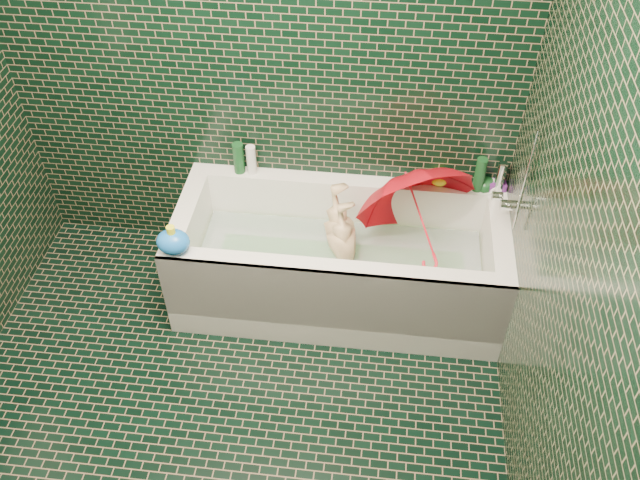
# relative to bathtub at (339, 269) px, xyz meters

# --- Properties ---
(floor) EXTENTS (2.80, 2.80, 0.00)m
(floor) POSITION_rel_bathtub_xyz_m (-0.45, -1.01, -0.21)
(floor) COLOR black
(floor) RESTS_ON ground
(wall_back) EXTENTS (2.80, 0.00, 2.80)m
(wall_back) POSITION_rel_bathtub_xyz_m (-0.45, 0.39, 1.04)
(wall_back) COLOR black
(wall_back) RESTS_ON floor
(wall_right) EXTENTS (0.00, 2.80, 2.80)m
(wall_right) POSITION_rel_bathtub_xyz_m (0.85, -1.01, 1.04)
(wall_right) COLOR black
(wall_right) RESTS_ON floor
(bathtub) EXTENTS (1.70, 0.75, 0.55)m
(bathtub) POSITION_rel_bathtub_xyz_m (0.00, 0.00, 0.00)
(bathtub) COLOR white
(bathtub) RESTS_ON floor
(bath_mat) EXTENTS (1.35, 0.47, 0.01)m
(bath_mat) POSITION_rel_bathtub_xyz_m (0.00, 0.02, -0.06)
(bath_mat) COLOR green
(bath_mat) RESTS_ON bathtub
(water) EXTENTS (1.48, 0.53, 0.00)m
(water) POSITION_rel_bathtub_xyz_m (0.00, 0.02, 0.09)
(water) COLOR silver
(water) RESTS_ON bathtub
(faucet) EXTENTS (0.18, 0.19, 0.55)m
(faucet) POSITION_rel_bathtub_xyz_m (0.81, 0.01, 0.56)
(faucet) COLOR silver
(faucet) RESTS_ON wall_right
(child) EXTENTS (0.85, 0.47, 0.25)m
(child) POSITION_rel_bathtub_xyz_m (0.03, 0.03, 0.10)
(child) COLOR tan
(child) RESTS_ON bathtub
(umbrella) EXTENTS (0.89, 0.91, 0.95)m
(umbrella) POSITION_rel_bathtub_xyz_m (0.41, 0.09, 0.32)
(umbrella) COLOR red
(umbrella) RESTS_ON bathtub
(soap_bottle_a) EXTENTS (0.13, 0.13, 0.25)m
(soap_bottle_a) POSITION_rel_bathtub_xyz_m (0.80, 0.33, 0.34)
(soap_bottle_a) COLOR white
(soap_bottle_a) RESTS_ON bathtub
(soap_bottle_b) EXTENTS (0.10, 0.10, 0.20)m
(soap_bottle_b) POSITION_rel_bathtub_xyz_m (0.80, 0.33, 0.34)
(soap_bottle_b) COLOR #5D207B
(soap_bottle_b) RESTS_ON bathtub
(soap_bottle_c) EXTENTS (0.15, 0.15, 0.15)m
(soap_bottle_c) POSITION_rel_bathtub_xyz_m (0.75, 0.32, 0.34)
(soap_bottle_c) COLOR #12421D
(soap_bottle_c) RESTS_ON bathtub
(bottle_right_tall) EXTENTS (0.07, 0.07, 0.20)m
(bottle_right_tall) POSITION_rel_bathtub_xyz_m (0.69, 0.34, 0.44)
(bottle_right_tall) COLOR #12421D
(bottle_right_tall) RESTS_ON bathtub
(bottle_right_pump) EXTENTS (0.06, 0.06, 0.18)m
(bottle_right_pump) POSITION_rel_bathtub_xyz_m (0.80, 0.34, 0.43)
(bottle_right_pump) COLOR silver
(bottle_right_pump) RESTS_ON bathtub
(bottle_left_tall) EXTENTS (0.08, 0.08, 0.18)m
(bottle_left_tall) POSITION_rel_bathtub_xyz_m (-0.58, 0.35, 0.43)
(bottle_left_tall) COLOR #12421D
(bottle_left_tall) RESTS_ON bathtub
(bottle_left_short) EXTENTS (0.07, 0.07, 0.17)m
(bottle_left_short) POSITION_rel_bathtub_xyz_m (-0.51, 0.34, 0.42)
(bottle_left_short) COLOR white
(bottle_left_short) RESTS_ON bathtub
(rubber_duck) EXTENTS (0.11, 0.08, 0.10)m
(rubber_duck) POSITION_rel_bathtub_xyz_m (0.50, 0.35, 0.38)
(rubber_duck) COLOR #FFF91A
(rubber_duck) RESTS_ON bathtub
(bath_toy) EXTENTS (0.20, 0.19, 0.16)m
(bath_toy) POSITION_rel_bathtub_xyz_m (-0.76, -0.30, 0.41)
(bath_toy) COLOR blue
(bath_toy) RESTS_ON bathtub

